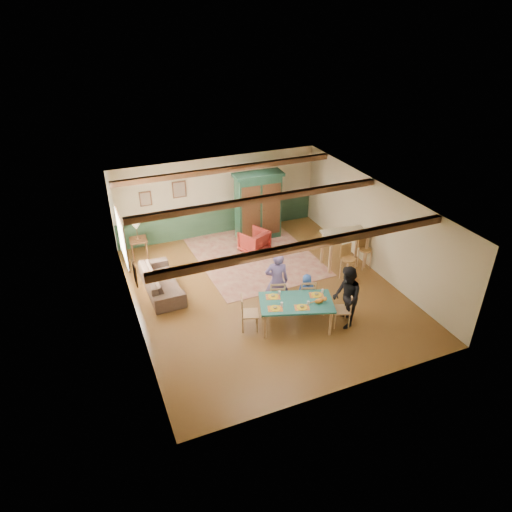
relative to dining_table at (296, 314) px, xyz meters
name	(u,v)px	position (x,y,z in m)	size (l,w,h in m)	color
floor	(265,291)	(-0.08, 1.72, -0.37)	(8.00, 8.00, 0.00)	#583718
wall_back	(218,196)	(-0.08, 5.72, 0.98)	(7.00, 0.02, 2.70)	beige
wall_left	(132,276)	(-3.58, 1.72, 0.98)	(0.02, 8.00, 2.70)	beige
wall_right	(375,227)	(3.42, 1.72, 0.98)	(0.02, 8.00, 2.70)	beige
ceiling	(266,202)	(-0.08, 1.72, 2.33)	(7.00, 8.00, 0.02)	white
wainscot_back	(219,221)	(-0.08, 5.70, 0.08)	(6.95, 0.03, 0.90)	#213C29
ceiling_beam_front	(309,245)	(-0.08, -0.58, 2.24)	(6.95, 0.16, 0.16)	#331C0E
ceiling_beam_mid	(260,200)	(-0.08, 2.12, 2.24)	(6.95, 0.16, 0.16)	#331C0E
ceiling_beam_back	(227,169)	(-0.08, 4.72, 2.24)	(6.95, 0.16, 0.16)	#331C0E
window_left	(122,238)	(-3.55, 3.42, 1.18)	(0.06, 1.60, 1.30)	white
picture_left_wall	(135,273)	(-3.55, 1.12, 1.38)	(0.04, 0.42, 0.52)	gray
picture_back_a	(179,189)	(-1.38, 5.69, 1.43)	(0.45, 0.04, 0.55)	gray
picture_back_b	(145,199)	(-2.48, 5.69, 1.28)	(0.38, 0.04, 0.48)	gray
dining_table	(296,314)	(0.00, 0.00, 0.00)	(1.77, 0.98, 0.74)	#1D5E56
dining_chair_far_left	(277,295)	(-0.15, 0.80, 0.10)	(0.41, 0.43, 0.94)	tan
dining_chair_far_right	(307,294)	(0.60, 0.55, 0.10)	(0.41, 0.43, 0.94)	tan
dining_chair_end_left	(250,313)	(-1.07, 0.36, 0.10)	(0.41, 0.43, 0.94)	tan
dining_chair_end_right	(341,309)	(1.07, -0.36, 0.10)	(0.41, 0.43, 0.94)	tan
person_man	(277,281)	(-0.13, 0.87, 0.48)	(0.62, 0.41, 1.70)	slate
person_woman	(346,297)	(1.17, -0.39, 0.44)	(0.79, 0.62, 1.62)	black
person_child	(306,291)	(0.62, 0.62, 0.13)	(0.48, 0.31, 0.99)	#2A54A9
cat	(319,300)	(0.48, -0.26, 0.46)	(0.35, 0.14, 0.18)	orange
place_setting_near_left	(275,307)	(-0.59, -0.06, 0.42)	(0.39, 0.30, 0.11)	gold
place_setting_near_center	(302,306)	(0.02, -0.26, 0.42)	(0.39, 0.30, 0.11)	gold
place_setting_far_left	(273,295)	(-0.44, 0.40, 0.42)	(0.39, 0.30, 0.11)	gold
place_setting_far_right	(317,293)	(0.59, 0.06, 0.42)	(0.39, 0.30, 0.11)	gold
area_rug	(255,256)	(0.41, 3.66, -0.36)	(3.47, 4.12, 0.01)	#C1AB8C
armoire	(258,206)	(1.03, 4.88, 0.77)	(1.62, 0.65, 2.29)	#143223
armchair	(254,241)	(0.53, 3.99, -0.01)	(0.78, 0.80, 0.73)	#551111
sofa	(161,281)	(-2.73, 2.85, -0.05)	(2.18, 0.85, 0.64)	#413129
end_table	(139,248)	(-2.96, 5.00, -0.05)	(0.52, 0.52, 0.64)	#331C0E
table_lamp	(137,231)	(-2.96, 5.00, 0.56)	(0.33, 0.33, 0.59)	tan
counter_table	(344,249)	(2.70, 2.13, 0.19)	(1.33, 0.78, 1.11)	beige
bar_stool_left	(348,263)	(2.37, 1.37, 0.18)	(0.39, 0.43, 1.09)	#A97B42
bar_stool_right	(365,253)	(3.20, 1.75, 0.14)	(0.36, 0.39, 1.01)	#A97B42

